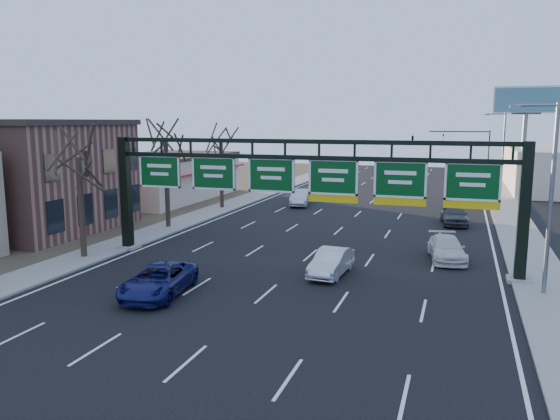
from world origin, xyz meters
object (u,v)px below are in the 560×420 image
(sign_gantry, at_px, (304,184))
(car_blue_suv, at_px, (158,280))
(car_silver_sedan, at_px, (331,262))
(car_white_wagon, at_px, (447,249))

(sign_gantry, height_order, car_blue_suv, sign_gantry)
(sign_gantry, xyz_separation_m, car_blue_suv, (-4.96, -7.77, -3.91))
(sign_gantry, distance_m, car_silver_sedan, 4.80)
(sign_gantry, height_order, car_white_wagon, sign_gantry)
(car_silver_sedan, bearing_deg, car_blue_suv, -136.02)
(car_white_wagon, bearing_deg, car_blue_suv, -148.24)
(sign_gantry, xyz_separation_m, car_white_wagon, (7.83, 3.49, -3.94))
(car_blue_suv, bearing_deg, car_white_wagon, 34.21)
(sign_gantry, bearing_deg, car_white_wagon, 24.01)
(car_blue_suv, height_order, car_white_wagon, car_blue_suv)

